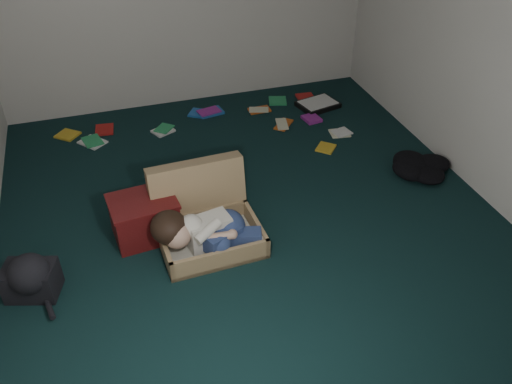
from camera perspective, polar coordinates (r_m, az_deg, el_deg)
floor at (r=4.51m, az=-0.58°, el=-2.51°), size 4.50×4.50×0.00m
wall_front at (r=2.15m, az=17.69°, el=-11.20°), size 4.50×0.00×4.50m
wall_right at (r=4.78m, az=23.72°, el=14.70°), size 0.00×4.50×4.50m
suitcase at (r=4.23m, az=-5.37°, el=-2.80°), size 0.79×0.77×0.56m
person at (r=4.05m, az=-5.37°, el=-4.08°), size 0.83×0.39×0.35m
maroon_bin at (r=4.30m, az=-11.65°, el=-2.69°), size 0.54×0.45×0.35m
backpack at (r=4.09m, az=-22.60°, el=-8.49°), size 0.52×0.46×0.26m
clothing_pile at (r=5.20m, az=17.19°, el=2.54°), size 0.54×0.48×0.15m
paper_tray at (r=6.18m, az=6.53°, el=9.15°), size 0.49×0.41×0.06m
book_scatter at (r=5.83m, az=-3.02°, el=7.35°), size 2.88×1.35×0.02m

